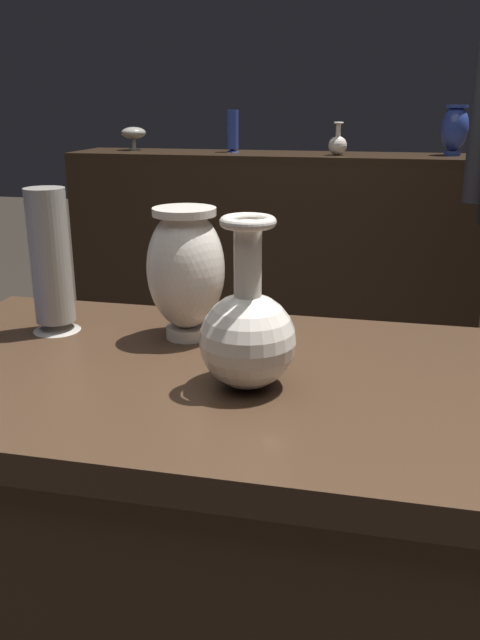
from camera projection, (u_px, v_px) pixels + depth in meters
name	position (u px, v px, depth m)	size (l,w,h in m)	color
display_plinth	(234.00, 568.00, 1.21)	(1.20, 0.64, 0.80)	#382619
back_display_shelf	(333.00, 257.00, 3.21)	(2.60, 0.40, 0.99)	black
vase_centerpiece	(248.00, 333.00, 1.00)	(0.15, 0.15, 0.27)	silver
vase_tall_behind	(186.00, 269.00, 1.20)	(0.14, 0.14, 0.25)	silver
vase_left_accent	(51.00, 264.00, 1.23)	(0.09, 0.09, 0.28)	gray
shelf_vase_right	(455.00, 128.00, 2.97)	(0.12, 0.12, 0.22)	#2D429E
shelf_vase_far_left	(134.00, 134.00, 3.30)	(0.12, 0.12, 0.11)	gray
shelf_vase_left	(232.00, 131.00, 3.17)	(0.07, 0.07, 0.20)	#2D429E
shelf_vase_center	(338.00, 144.00, 2.99)	(0.09, 0.09, 0.15)	silver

